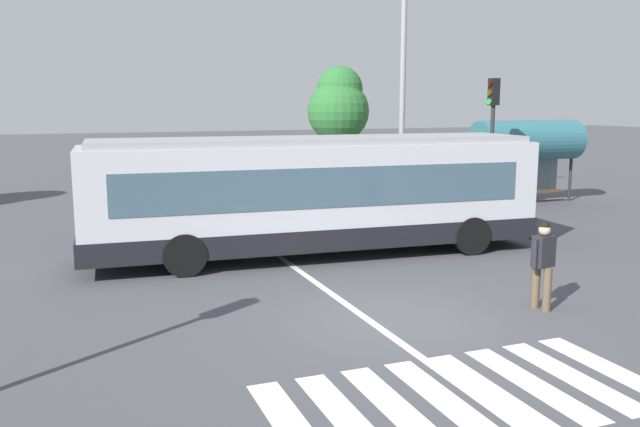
{
  "coord_description": "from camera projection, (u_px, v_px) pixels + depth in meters",
  "views": [
    {
      "loc": [
        -5.44,
        -10.45,
        3.95
      ],
      "look_at": [
        0.2,
        4.27,
        1.3
      ],
      "focal_mm": 37.38,
      "sensor_mm": 36.0,
      "label": 1
    }
  ],
  "objects": [
    {
      "name": "city_transit_bus",
      "position": [
        315.0,
        195.0,
        17.13
      ],
      "size": [
        11.91,
        3.29,
        3.06
      ],
      "color": "black",
      "rests_on": "ground_plane"
    },
    {
      "name": "parked_car_white",
      "position": [
        127.0,
        190.0,
        24.45
      ],
      "size": [
        2.26,
        4.66,
        1.35
      ],
      "color": "black",
      "rests_on": "ground_plane"
    },
    {
      "name": "ground_plane",
      "position": [
        393.0,
        320.0,
        12.2
      ],
      "size": [
        160.0,
        160.0,
        0.0
      ],
      "primitive_type": "plane",
      "color": "#47474C"
    },
    {
      "name": "lane_center_line",
      "position": [
        331.0,
        293.0,
        13.89
      ],
      "size": [
        0.16,
        24.0,
        0.01
      ],
      "primitive_type": "cube",
      "color": "silver",
      "rests_on": "ground_plane"
    },
    {
      "name": "bus_stop_shelter",
      "position": [
        527.0,
        142.0,
        25.75
      ],
      "size": [
        4.51,
        1.54,
        3.25
      ],
      "color": "#28282B",
      "rests_on": "ground_plane"
    },
    {
      "name": "parked_car_red",
      "position": [
        332.0,
        180.0,
        27.51
      ],
      "size": [
        1.96,
        4.54,
        1.35
      ],
      "color": "black",
      "rests_on": "ground_plane"
    },
    {
      "name": "pedestrian_crossing_street",
      "position": [
        543.0,
        260.0,
        12.66
      ],
      "size": [
        0.57,
        0.43,
        1.72
      ],
      "color": "brown",
      "rests_on": "ground_plane"
    },
    {
      "name": "crosswalk_painted_stripes",
      "position": [
        466.0,
        395.0,
        9.07
      ],
      "size": [
        5.46,
        2.7,
        0.01
      ],
      "color": "silver",
      "rests_on": "ground_plane"
    },
    {
      "name": "background_tree_right",
      "position": [
        339.0,
        105.0,
        34.61
      ],
      "size": [
        3.22,
        3.22,
        5.8
      ],
      "color": "brown",
      "rests_on": "ground_plane"
    },
    {
      "name": "parked_car_silver",
      "position": [
        276.0,
        184.0,
        25.96
      ],
      "size": [
        2.27,
        4.66,
        1.35
      ],
      "color": "black",
      "rests_on": "ground_plane"
    },
    {
      "name": "traffic_light_far_corner",
      "position": [
        492.0,
        125.0,
        22.62
      ],
      "size": [
        0.33,
        0.32,
        4.73
      ],
      "color": "#28282B",
      "rests_on": "ground_plane"
    },
    {
      "name": "twin_arm_street_lamp",
      "position": [
        404.0,
        37.0,
        22.95
      ],
      "size": [
        4.77,
        0.32,
        10.1
      ],
      "color": "#939399",
      "rests_on": "ground_plane"
    },
    {
      "name": "parked_car_charcoal",
      "position": [
        207.0,
        186.0,
        25.41
      ],
      "size": [
        2.01,
        4.57,
        1.35
      ],
      "color": "black",
      "rests_on": "ground_plane"
    }
  ]
}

